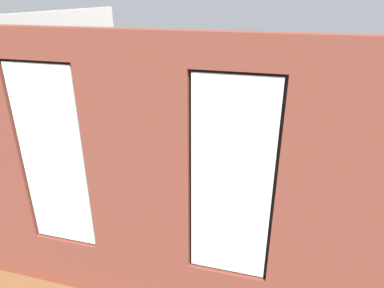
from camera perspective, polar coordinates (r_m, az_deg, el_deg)
ground_plane at (r=6.77m, az=1.04°, el=-8.36°), size 6.25×6.05×0.10m
brick_wall_with_windows at (r=3.78m, az=-8.80°, el=-7.73°), size 5.65×0.30×3.27m
white_wall_right at (r=7.05m, az=-21.85°, el=6.30°), size 0.10×5.05×3.27m
couch_by_window at (r=5.18m, az=-10.71°, el=-15.16°), size 2.06×0.87×0.80m
couch_left at (r=6.61m, az=19.74°, el=-6.94°), size 1.00×1.86×0.80m
coffee_table at (r=6.96m, az=1.55°, el=-3.34°), size 1.27×0.85×0.43m
cup_ceramic at (r=6.90m, az=-1.78°, el=-2.74°), size 0.07×0.07×0.08m
candle_jar at (r=6.78m, az=2.09°, el=-3.12°), size 0.08×0.08×0.11m
table_plant_small at (r=7.00m, az=0.51°, el=-1.45°), size 0.16×0.16×0.25m
remote_gray at (r=6.93m, az=1.56°, el=-2.87°), size 0.18×0.07×0.02m
remote_silver at (r=7.00m, az=4.64°, el=-2.68°), size 0.18×0.08×0.02m
media_console at (r=7.76m, az=-16.41°, el=-2.58°), size 1.26×0.42×0.46m
tv_flatscreen at (r=7.51m, az=-16.95°, el=1.78°), size 1.24×0.20×0.80m
papasan_chair at (r=8.38m, az=-1.79°, el=1.98°), size 1.07×1.07×0.68m
potted_plant_mid_room_small at (r=7.15m, az=10.51°, el=-3.23°), size 0.34×0.34×0.54m
potted_plant_between_couches at (r=4.65m, az=6.51°, el=-14.79°), size 0.63×0.63×1.02m
potted_plant_corner_far_left at (r=4.59m, az=23.76°, el=-17.38°), size 0.83×0.73×1.30m
potted_plant_foreground_right at (r=8.79m, az=-9.58°, el=4.84°), size 0.64×0.64×1.12m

